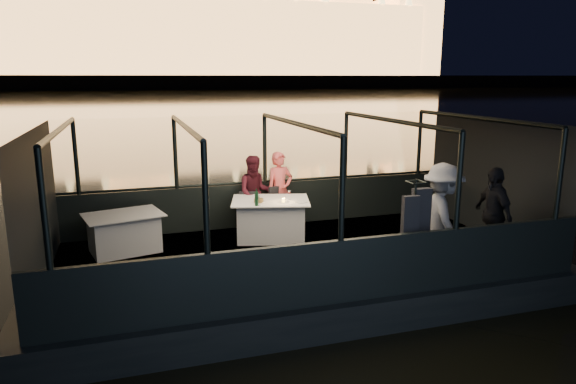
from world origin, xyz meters
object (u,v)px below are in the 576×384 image
object	(u,v)px
passenger_stripe	(442,221)
passenger_dark	(493,211)
dining_table_central	(271,219)
chair_port_left	(251,211)
dining_table_aft	(124,231)
chair_port_right	(280,209)
person_woman_coral	(280,192)
person_man_maroon	(255,193)
wine_bottle	(257,198)
coat_stand	(414,227)

from	to	relation	value
passenger_stripe	passenger_dark	bearing A→B (deg)	-66.88
dining_table_central	chair_port_left	xyz separation A→B (m)	(-0.28, 0.45, 0.06)
dining_table_central	chair_port_left	world-z (taller)	chair_port_left
dining_table_central	dining_table_aft	size ratio (longest dim) A/B	1.11
dining_table_aft	passenger_stripe	size ratio (longest dim) A/B	0.74
chair_port_left	chair_port_right	distance (m)	0.60
person_woman_coral	chair_port_left	bearing A→B (deg)	-169.70
dining_table_aft	person_woman_coral	size ratio (longest dim) A/B	0.83
dining_table_central	passenger_dark	world-z (taller)	passenger_dark
person_man_maroon	wine_bottle	size ratio (longest dim) A/B	4.78
person_man_maroon	passenger_dark	size ratio (longest dim) A/B	0.95
chair_port_left	passenger_dark	size ratio (longest dim) A/B	0.51
person_woman_coral	passenger_dark	size ratio (longest dim) A/B	0.98
passenger_dark	passenger_stripe	bearing A→B (deg)	-72.02
person_man_maroon	passenger_stripe	size ratio (longest dim) A/B	0.86
chair_port_left	person_woman_coral	size ratio (longest dim) A/B	0.52
passenger_dark	chair_port_left	bearing A→B (deg)	-121.69
coat_stand	person_man_maroon	size ratio (longest dim) A/B	1.07
person_woman_coral	passenger_stripe	size ratio (longest dim) A/B	0.89
dining_table_central	person_woman_coral	size ratio (longest dim) A/B	0.93
chair_port_left	person_man_maroon	bearing A→B (deg)	72.10
chair_port_left	passenger_dark	distance (m)	4.45
chair_port_left	person_man_maroon	xyz separation A→B (m)	(0.16, 0.27, 0.30)
coat_stand	person_woman_coral	distance (m)	3.65
chair_port_right	wine_bottle	distance (m)	1.14
person_woman_coral	wine_bottle	world-z (taller)	person_woman_coral
dining_table_aft	coat_stand	bearing A→B (deg)	-34.66
dining_table_aft	wine_bottle	bearing A→B (deg)	-9.62
dining_table_central	chair_port_left	distance (m)	0.54
passenger_stripe	wine_bottle	size ratio (longest dim) A/B	5.57
dining_table_central	person_woman_coral	distance (m)	0.90
chair_port_left	person_man_maroon	world-z (taller)	person_man_maroon
coat_stand	person_man_maroon	bearing A→B (deg)	113.62
person_man_maroon	passenger_stripe	distance (m)	3.89
passenger_dark	wine_bottle	bearing A→B (deg)	-112.00
passenger_stripe	passenger_dark	distance (m)	1.21
dining_table_aft	person_man_maroon	bearing A→B (deg)	14.82
dining_table_aft	passenger_dark	bearing A→B (deg)	-20.60
dining_table_aft	chair_port_right	size ratio (longest dim) A/B	1.48
person_man_maroon	dining_table_central	bearing A→B (deg)	-74.39
person_woman_coral	passenger_stripe	bearing A→B (deg)	-73.15
dining_table_central	wine_bottle	size ratio (longest dim) A/B	4.58
chair_port_right	person_man_maroon	bearing A→B (deg)	125.12
passenger_dark	dining_table_central	bearing A→B (deg)	-118.91
dining_table_central	passenger_stripe	size ratio (longest dim) A/B	0.82
dining_table_central	passenger_dark	bearing A→B (deg)	-33.82
coat_stand	wine_bottle	size ratio (longest dim) A/B	5.11
passenger_stripe	chair_port_right	bearing A→B (deg)	41.53
dining_table_central	dining_table_aft	xyz separation A→B (m)	(-2.68, 0.04, 0.00)
wine_bottle	person_man_maroon	bearing A→B (deg)	77.55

